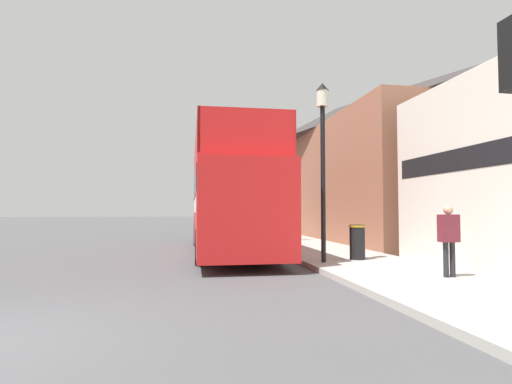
{
  "coord_description": "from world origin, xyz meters",
  "views": [
    {
      "loc": [
        2.67,
        -5.06,
        1.58
      ],
      "look_at": [
        5.27,
        9.81,
        2.26
      ],
      "focal_mm": 28.0,
      "sensor_mm": 36.0,
      "label": 1
    }
  ],
  "objects_px": {
    "parked_car_ahead_of_bus": "(225,227)",
    "lamp_post_nearest": "(323,139)",
    "pedestrian_second": "(449,233)",
    "lamp_post_second": "(271,175)",
    "litter_bin": "(357,241)",
    "tour_bus": "(229,202)"
  },
  "relations": [
    {
      "from": "parked_car_ahead_of_bus",
      "to": "lamp_post_nearest",
      "type": "bearing_deg",
      "value": -81.97
    },
    {
      "from": "pedestrian_second",
      "to": "lamp_post_nearest",
      "type": "relative_size",
      "value": 0.31
    },
    {
      "from": "lamp_post_second",
      "to": "litter_bin",
      "type": "distance_m",
      "value": 7.46
    },
    {
      "from": "lamp_post_second",
      "to": "litter_bin",
      "type": "relative_size",
      "value": 4.39
    },
    {
      "from": "tour_bus",
      "to": "pedestrian_second",
      "type": "distance_m",
      "value": 8.19
    },
    {
      "from": "tour_bus",
      "to": "lamp_post_nearest",
      "type": "relative_size",
      "value": 2.15
    },
    {
      "from": "pedestrian_second",
      "to": "litter_bin",
      "type": "relative_size",
      "value": 1.54
    },
    {
      "from": "tour_bus",
      "to": "litter_bin",
      "type": "relative_size",
      "value": 10.68
    },
    {
      "from": "parked_car_ahead_of_bus",
      "to": "lamp_post_second",
      "type": "relative_size",
      "value": 1.02
    },
    {
      "from": "tour_bus",
      "to": "lamp_post_second",
      "type": "xyz_separation_m",
      "value": [
        2.29,
        3.06,
        1.34
      ]
    },
    {
      "from": "parked_car_ahead_of_bus",
      "to": "lamp_post_second",
      "type": "xyz_separation_m",
      "value": [
        1.68,
        -4.53,
        2.56
      ]
    },
    {
      "from": "litter_bin",
      "to": "pedestrian_second",
      "type": "bearing_deg",
      "value": -78.65
    },
    {
      "from": "lamp_post_second",
      "to": "parked_car_ahead_of_bus",
      "type": "bearing_deg",
      "value": 110.32
    },
    {
      "from": "lamp_post_nearest",
      "to": "tour_bus",
      "type": "bearing_deg",
      "value": 116.85
    },
    {
      "from": "parked_car_ahead_of_bus",
      "to": "litter_bin",
      "type": "bearing_deg",
      "value": -75.99
    },
    {
      "from": "lamp_post_second",
      "to": "pedestrian_second",
      "type": "bearing_deg",
      "value": -80.41
    },
    {
      "from": "tour_bus",
      "to": "parked_car_ahead_of_bus",
      "type": "bearing_deg",
      "value": 86.11
    },
    {
      "from": "litter_bin",
      "to": "tour_bus",
      "type": "bearing_deg",
      "value": 130.95
    },
    {
      "from": "tour_bus",
      "to": "lamp_post_second",
      "type": "distance_m",
      "value": 4.05
    },
    {
      "from": "parked_car_ahead_of_bus",
      "to": "tour_bus",
      "type": "bearing_deg",
      "value": -94.05
    },
    {
      "from": "lamp_post_nearest",
      "to": "lamp_post_second",
      "type": "distance_m",
      "value": 7.37
    },
    {
      "from": "lamp_post_second",
      "to": "tour_bus",
      "type": "bearing_deg",
      "value": -126.77
    }
  ]
}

